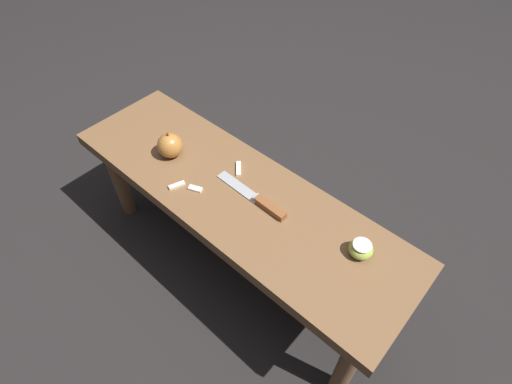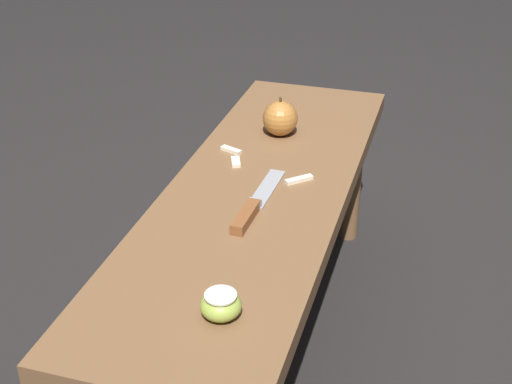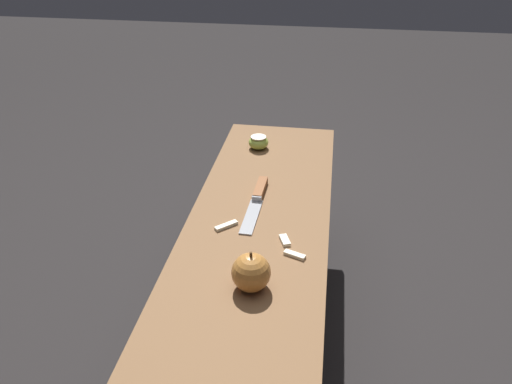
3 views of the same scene
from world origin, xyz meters
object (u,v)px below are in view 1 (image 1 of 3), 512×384
(apple_whole, at_px, (170,145))
(apple_cut, at_px, (361,249))
(knife, at_px, (260,201))
(wooden_bench, at_px, (235,204))

(apple_whole, distance_m, apple_cut, 0.65)
(knife, distance_m, apple_cut, 0.31)
(wooden_bench, bearing_deg, knife, 10.11)
(apple_cut, bearing_deg, apple_whole, -172.83)
(knife, bearing_deg, wooden_bench, 11.91)
(knife, xyz_separation_m, apple_cut, (0.31, 0.04, 0.01))
(wooden_bench, height_order, apple_cut, apple_cut)
(wooden_bench, height_order, knife, knife)
(knife, xyz_separation_m, apple_whole, (-0.34, -0.04, 0.03))
(wooden_bench, relative_size, knife, 4.37)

